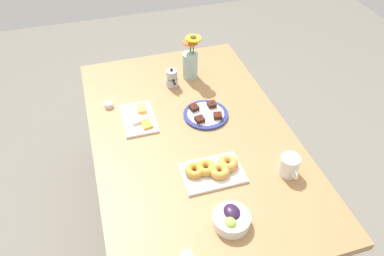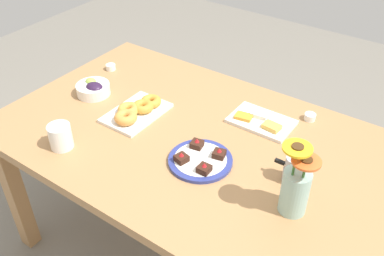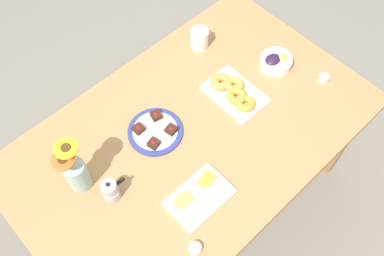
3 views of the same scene
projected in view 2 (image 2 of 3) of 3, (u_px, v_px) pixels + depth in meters
The scene contains 11 objects.
ground_plane at pixel (192, 252), 2.16m from camera, with size 6.00×6.00×0.00m, color slate.
dining_table at pixel (192, 152), 1.77m from camera, with size 1.60×1.00×0.74m.
coffee_mug at pixel (60, 136), 1.63m from camera, with size 0.12×0.09×0.10m.
grape_bowl at pixel (93, 89), 1.95m from camera, with size 0.15×0.15×0.07m.
cheese_platter at pixel (261, 121), 1.78m from camera, with size 0.26×0.17×0.03m.
croissant_platter at pixel (136, 111), 1.82m from camera, with size 0.19×0.28×0.05m.
jam_cup_honey at pixel (111, 67), 2.15m from camera, with size 0.05×0.05×0.03m.
jam_cup_berry at pixel (310, 117), 1.80m from camera, with size 0.05×0.05×0.03m.
dessert_plate at pixel (200, 160), 1.58m from camera, with size 0.24×0.24×0.05m.
flower_vase at pixel (295, 188), 1.34m from camera, with size 0.12×0.11×0.27m.
moka_pot at pixel (293, 170), 1.48m from camera, with size 0.11×0.07×0.12m.
Camera 2 is at (-0.78, 1.11, 1.79)m, focal length 40.00 mm.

